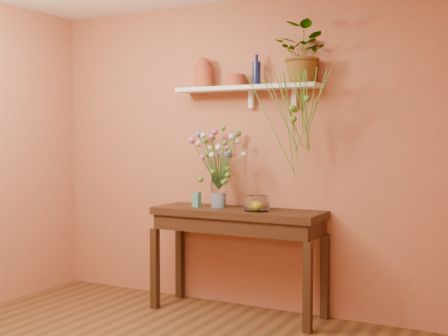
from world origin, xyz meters
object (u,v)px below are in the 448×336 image
object	(u,v)px
blue_bottle	(256,73)
glass_vase	(219,194)
sideboard	(237,224)
terracotta_jug	(204,73)
glass_bowl	(257,204)
bouquet	(217,151)
spider_plant	(305,53)

from	to	relation	value
blue_bottle	glass_vase	xyz separation A→B (m)	(-0.29, -0.14, -1.04)
sideboard	terracotta_jug	size ratio (longest dim) A/B	5.41
blue_bottle	glass_bowl	world-z (taller)	blue_bottle
glass_bowl	bouquet	bearing A→B (deg)	172.50
glass_bowl	blue_bottle	bearing A→B (deg)	116.79
spider_plant	bouquet	size ratio (longest dim) A/B	0.88
sideboard	bouquet	xyz separation A→B (m)	(-0.20, 0.01, 0.62)
glass_vase	sideboard	bearing A→B (deg)	-3.41
spider_plant	glass_bowl	world-z (taller)	spider_plant
spider_plant	terracotta_jug	bearing A→B (deg)	177.85
spider_plant	glass_bowl	distance (m)	1.28
terracotta_jug	spider_plant	distance (m)	0.97
sideboard	spider_plant	bearing A→B (deg)	11.47
blue_bottle	glass_bowl	size ratio (longest dim) A/B	1.27
bouquet	glass_bowl	bearing A→B (deg)	-7.50
blue_bottle	terracotta_jug	bearing A→B (deg)	-179.49
sideboard	terracotta_jug	world-z (taller)	terracotta_jug
blue_bottle	glass_vase	world-z (taller)	blue_bottle
glass_vase	spider_plant	bearing A→B (deg)	7.73
blue_bottle	sideboard	bearing A→B (deg)	-123.91
terracotta_jug	glass_bowl	xyz separation A→B (m)	(0.61, -0.19, -1.12)
glass_vase	glass_bowl	world-z (taller)	glass_vase
terracotta_jug	bouquet	distance (m)	0.73
blue_bottle	glass_bowl	xyz separation A→B (m)	(0.10, -0.19, -1.09)
glass_vase	glass_bowl	distance (m)	0.40
bouquet	spider_plant	bearing A→B (deg)	7.59
blue_bottle	bouquet	bearing A→B (deg)	-155.10
terracotta_jug	blue_bottle	size ratio (longest dim) A/B	1.03
sideboard	blue_bottle	distance (m)	1.29
terracotta_jug	glass_vase	size ratio (longest dim) A/B	1.01
sideboard	spider_plant	world-z (taller)	spider_plant
sideboard	blue_bottle	bearing A→B (deg)	56.09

